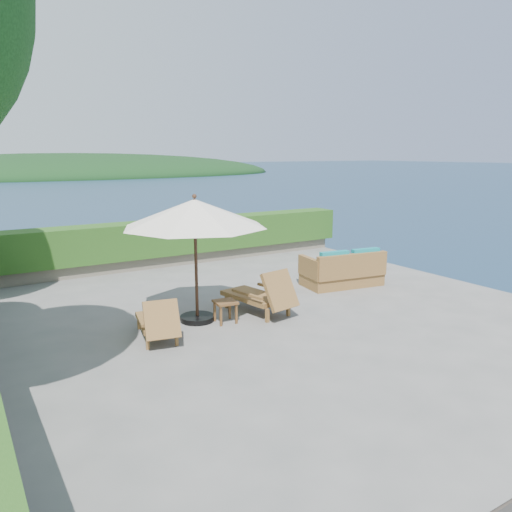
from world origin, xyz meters
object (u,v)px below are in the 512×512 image
patio_umbrella (195,214)px  side_table (225,305)px  lounge_left (158,321)px  lounge_right (262,294)px  wicker_loveseat (343,271)px

patio_umbrella → side_table: size_ratio=6.35×
lounge_left → lounge_right: 2.42m
lounge_left → wicker_loveseat: wicker_loveseat is taller
patio_umbrella → lounge_right: patio_umbrella is taller
lounge_left → lounge_right: (2.40, 0.27, 0.07)m
patio_umbrella → side_table: (0.43, -0.39, -1.79)m
lounge_left → patio_umbrella: bearing=39.4°
wicker_loveseat → side_table: bearing=-158.4°
lounge_right → side_table: bearing=175.4°
patio_umbrella → lounge_right: bearing=-12.3°
side_table → wicker_loveseat: wicker_loveseat is taller
patio_umbrella → lounge_left: size_ratio=1.89×
lounge_right → wicker_loveseat: 3.08m
lounge_right → wicker_loveseat: size_ratio=0.86×
lounge_right → wicker_loveseat: lounge_right is taller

